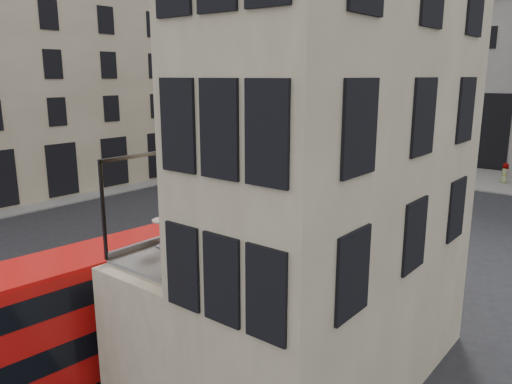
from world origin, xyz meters
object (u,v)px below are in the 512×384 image
Objects in this scene: cyclist at (256,213)px; cafe_chair_a at (224,245)px; cafe_table_near at (164,229)px; cafe_chair_b at (288,224)px; street_lamp_a at (180,158)px; bicycle at (231,214)px; pedestrian_d at (505,174)px; cafe_table_far at (274,198)px; pedestrian_e at (168,178)px; pedestrian_b at (396,158)px; pedestrian_c at (457,163)px; cafe_chair_d at (310,209)px; traffic_light_far at (265,148)px; bus_far at (249,149)px; cafe_table_mid at (238,213)px; bus_near at (112,299)px; car_c at (227,167)px; car_a at (260,191)px; car_b at (355,199)px; street_lamp_b at (370,149)px; traffic_light_near at (284,195)px; cafe_chair_c at (270,227)px.

cyclist is 1.65× the size of cafe_chair_a.
cafe_chair_b is at bearing 59.41° from cafe_table_near.
street_lamp_a is 13.20m from bicycle.
pedestrian_d is 34.70m from cafe_table_far.
cyclist is 13.42m from pedestrian_e.
cafe_chair_b is (2.12, 3.58, -0.28)m from cafe_table_near.
pedestrian_b is at bearing -1.95° from bicycle.
cafe_chair_d is at bearing 87.60° from pedestrian_c.
cafe_chair_a is (22.32, -30.52, 2.45)m from traffic_light_far.
cafe_table_mid is at bearing -51.01° from bus_far.
bus_near is at bearing -149.67° from cyclist.
street_lamp_a is 6.19m from car_c.
street_lamp_a reaches higher than car_a.
pedestrian_b is at bearing 101.13° from bus_near.
cafe_table_far is (5.91, -18.12, 4.49)m from car_b.
street_lamp_b is 0.50× the size of bus_near.
cafe_table_far is at bearing -56.04° from traffic_light_near.
cafe_table_mid reaches higher than bus_far.
pedestrian_b is at bearing 106.83° from cafe_chair_a.
pedestrian_c is (1.24, 19.72, 0.26)m from car_b.
pedestrian_e is 28.72m from cafe_chair_c.
cafe_table_near is at bearing -56.82° from traffic_light_far.
bus_far is 7.21× the size of bicycle.
street_lamp_b is at bearing 111.14° from cafe_chair_c.
street_lamp_b is 36.16m from cafe_table_mid.
pedestrian_e is (-10.89, 3.88, 0.47)m from bicycle.
cafe_table_far is at bearing 47.11° from pedestrian_e.
cafe_table_near is 2.05m from cafe_chair_a.
cafe_table_near reaches higher than pedestrian_d.
cafe_chair_d reaches higher than traffic_light_far.
street_lamp_a is 29.87m from pedestrian_d.
cafe_chair_a is (1.69, -4.69, -0.27)m from cafe_table_far.
pedestrian_c is (6.38, 28.03, 0.48)m from bicycle.
cafe_chair_c is at bearing 41.37° from bus_near.
pedestrian_e is (-15.32, 3.85, -1.52)m from traffic_light_near.
cafe_chair_b reaches higher than traffic_light_near.
pedestrian_b reaches higher than car_a.
cafe_chair_d reaches higher than street_lamp_b.
cafe_table_far reaches higher than street_lamp_a.
street_lamp_a is 7.46m from bus_far.
pedestrian_c is 1.94× the size of cafe_chair_b.
bus_near is 6.93m from cafe_table_far.
bicycle is at bearing -179.55° from traffic_light_near.
cafe_chair_a is at bearing 18.84° from cafe_table_near.
bicycle is at bearing -27.54° from street_lamp_a.
cafe_chair_a reaches higher than car_c.
cafe_chair_d reaches higher than cafe_table_far.
bicycle is 2.03× the size of cafe_chair_c.
pedestrian_d is 40.02m from cafe_table_near.
cafe_chair_a reaches higher than traffic_light_far.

